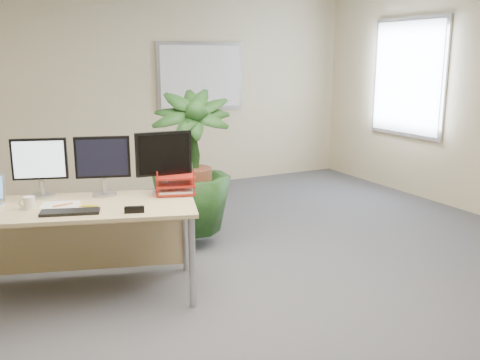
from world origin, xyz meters
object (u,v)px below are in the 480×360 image
floor_plant (191,171)px  monitor_right (103,162)px  monitor_left (40,164)px  desk (71,221)px

floor_plant → monitor_right: size_ratio=3.12×
floor_plant → monitor_right: bearing=-153.1°
floor_plant → monitor_left: (-1.40, -0.30, 0.25)m
floor_plant → monitor_left: 1.45m
desk → monitor_right: monitor_right is taller
desk → monitor_right: (0.29, 0.09, 0.43)m
desk → monitor_left: bearing=122.7°
desk → monitor_left: 0.53m
monitor_left → monitor_right: bearing=-21.1°
monitor_left → floor_plant: bearing=12.1°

